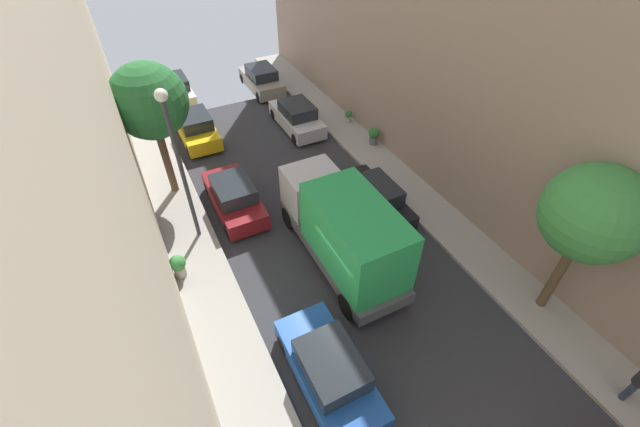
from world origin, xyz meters
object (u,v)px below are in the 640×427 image
at_px(parked_car_left_5, 175,89).
at_px(potted_plant_2, 348,115).
at_px(potted_plant_0, 178,265).
at_px(pedestrian, 640,381).
at_px(potted_plant_1, 374,135).
at_px(lamp_post, 176,150).
at_px(parked_car_right_3, 262,79).
at_px(parked_car_right_1, 374,199).
at_px(street_tree_1, 594,214).
at_px(street_tree_2, 149,102).
at_px(parked_car_left_3, 234,197).
at_px(parked_car_right_2, 297,117).
at_px(parked_car_left_4, 196,128).
at_px(delivery_truck, 343,229).
at_px(parked_car_left_2, 329,370).

xyz_separation_m(parked_car_left_5, potted_plant_2, (8.28, -7.52, -0.19)).
height_order(parked_car_left_5, potted_plant_0, parked_car_left_5).
height_order(pedestrian, potted_plant_1, pedestrian).
bearing_deg(lamp_post, parked_car_right_3, 58.26).
relative_size(parked_car_right_1, street_tree_1, 0.73).
distance_m(parked_car_right_1, parked_car_right_3, 13.70).
height_order(street_tree_2, potted_plant_2, street_tree_2).
bearing_deg(street_tree_2, potted_plant_0, -99.77).
bearing_deg(parked_car_left_3, street_tree_1, -51.04).
relative_size(street_tree_1, street_tree_2, 0.95).
distance_m(parked_car_left_3, parked_car_left_5, 11.90).
distance_m(parked_car_right_2, potted_plant_1, 4.58).
bearing_deg(parked_car_left_4, street_tree_2, -117.10).
distance_m(parked_car_left_3, potted_plant_0, 4.17).
height_order(delivery_truck, street_tree_1, street_tree_1).
relative_size(parked_car_left_5, street_tree_2, 0.70).
bearing_deg(parked_car_right_2, pedestrian, -83.58).
bearing_deg(lamp_post, parked_car_left_5, 81.60).
distance_m(parked_car_left_2, potted_plant_2, 15.68).
distance_m(parked_car_right_1, potted_plant_1, 5.36).
xyz_separation_m(parked_car_right_2, potted_plant_1, (2.88, -3.57, -0.07)).
bearing_deg(parked_car_left_4, lamp_post, -104.01).
bearing_deg(parked_car_right_3, street_tree_2, -132.02).
bearing_deg(parked_car_right_2, street_tree_1, -80.37).
relative_size(parked_car_left_5, parked_car_right_1, 1.00).
bearing_deg(parked_car_left_5, parked_car_left_4, -90.00).
distance_m(parked_car_left_4, street_tree_1, 18.67).
relative_size(parked_car_right_1, potted_plant_2, 6.07).
bearing_deg(parked_car_left_4, parked_car_right_1, -60.42).
bearing_deg(lamp_post, potted_plant_2, 27.68).
distance_m(potted_plant_1, potted_plant_2, 2.72).
bearing_deg(delivery_truck, parked_car_left_4, 103.20).
distance_m(parked_car_left_5, lamp_post, 13.48).
height_order(parked_car_left_4, street_tree_2, street_tree_2).
distance_m(parked_car_left_3, parked_car_right_3, 12.11).
bearing_deg(pedestrian, street_tree_1, 82.17).
bearing_deg(pedestrian, parked_car_left_5, 106.55).
xyz_separation_m(parked_car_right_3, potted_plant_1, (2.88, -9.18, -0.07)).
bearing_deg(pedestrian, parked_car_left_4, 110.57).
xyz_separation_m(parked_car_left_5, pedestrian, (7.48, -25.19, 0.35)).
xyz_separation_m(parked_car_left_5, parked_car_right_3, (5.40, -1.06, 0.00)).
distance_m(street_tree_2, potted_plant_2, 11.34).
bearing_deg(lamp_post, street_tree_2, 93.95).
relative_size(parked_car_left_3, lamp_post, 0.66).
bearing_deg(street_tree_2, parked_car_left_5, 77.23).
xyz_separation_m(parked_car_left_3, pedestrian, (7.48, -13.28, 0.35)).
xyz_separation_m(parked_car_left_2, potted_plant_2, (8.28, 13.32, -0.19)).
bearing_deg(potted_plant_1, potted_plant_2, 89.95).
distance_m(parked_car_left_2, parked_car_left_3, 8.94).
height_order(parked_car_left_2, parked_car_right_3, same).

